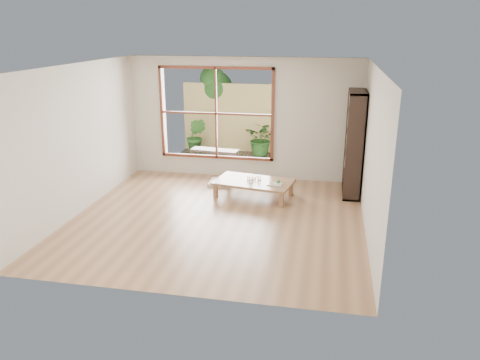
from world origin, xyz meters
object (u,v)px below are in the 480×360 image
object	(u,v)px
bookshelf	(354,144)
food_tray	(275,184)
garden_bench	(215,152)
low_table	(254,183)

from	to	relation	value
bookshelf	food_tray	bearing A→B (deg)	-154.99
bookshelf	food_tray	xyz separation A→B (m)	(-1.44, -0.67, -0.68)
garden_bench	bookshelf	bearing A→B (deg)	-18.66
low_table	garden_bench	xyz separation A→B (m)	(-1.29, 2.01, 0.04)
bookshelf	garden_bench	bearing A→B (deg)	154.94
food_tray	bookshelf	bearing A→B (deg)	28.86
bookshelf	garden_bench	world-z (taller)	bookshelf
garden_bench	food_tray	bearing A→B (deg)	-44.92
low_table	bookshelf	distance (m)	2.09
low_table	bookshelf	size ratio (longest dim) A/B	0.78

